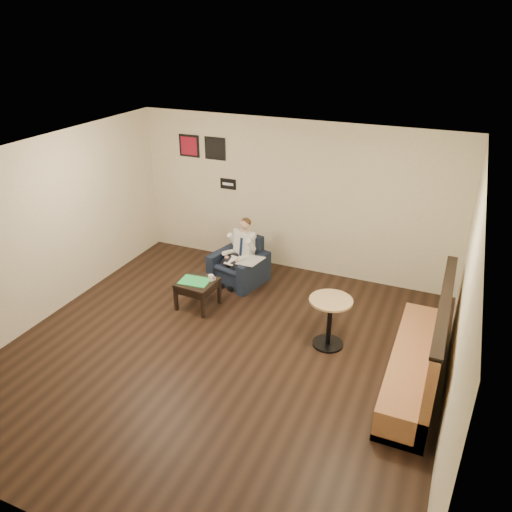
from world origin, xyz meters
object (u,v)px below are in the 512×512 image
at_px(seated_man, 235,256).
at_px(cafe_table, 329,322).
at_px(green_folder, 195,281).
at_px(coffee_mug, 211,278).
at_px(banquette, 418,340).
at_px(smartphone, 205,277).
at_px(armchair, 239,261).
at_px(side_table, 198,294).

relative_size(seated_man, cafe_table, 1.44).
bearing_deg(green_folder, coffee_mug, 30.27).
height_order(seated_man, banquette, banquette).
bearing_deg(banquette, smartphone, 168.60).
xyz_separation_m(armchair, banquette, (3.26, -1.59, 0.24)).
relative_size(coffee_mug, smartphone, 0.68).
bearing_deg(coffee_mug, seated_man, 87.83).
relative_size(seated_man, smartphone, 7.53).
xyz_separation_m(seated_man, smartphone, (-0.17, -0.79, -0.08)).
height_order(smartphone, cafe_table, cafe_table).
height_order(smartphone, banquette, banquette).
distance_m(armchair, side_table, 1.10).
relative_size(green_folder, banquette, 0.19).
distance_m(seated_man, cafe_table, 2.35).
height_order(seated_man, cafe_table, seated_man).
xyz_separation_m(green_folder, cafe_table, (2.31, -0.17, -0.10)).
bearing_deg(smartphone, green_folder, -103.96).
height_order(armchair, side_table, armchair).
relative_size(green_folder, cafe_table, 0.62).
height_order(armchair, coffee_mug, armchair).
xyz_separation_m(coffee_mug, cafe_table, (2.08, -0.31, -0.14)).
bearing_deg(armchair, seated_man, -90.00).
bearing_deg(banquette, seated_man, 155.67).
xyz_separation_m(green_folder, banquette, (3.55, -0.51, 0.16)).
bearing_deg(armchair, green_folder, -91.59).
height_order(armchair, green_folder, armchair).
height_order(green_folder, smartphone, green_folder).
bearing_deg(smartphone, side_table, -97.35).
bearing_deg(seated_man, armchair, 90.00).
xyz_separation_m(side_table, green_folder, (-0.03, -0.02, 0.24)).
bearing_deg(coffee_mug, smartphone, 159.47).
bearing_deg(smartphone, seated_man, 91.57).
distance_m(smartphone, banquette, 3.53).
xyz_separation_m(seated_man, coffee_mug, (-0.03, -0.84, -0.03)).
distance_m(side_table, banquette, 3.58).
distance_m(green_folder, coffee_mug, 0.27).
relative_size(smartphone, cafe_table, 0.19).
bearing_deg(coffee_mug, green_folder, -149.73).
height_order(seated_man, smartphone, seated_man).
relative_size(side_table, cafe_table, 0.75).
relative_size(green_folder, smartphone, 3.21).
bearing_deg(side_table, smartphone, 69.22).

